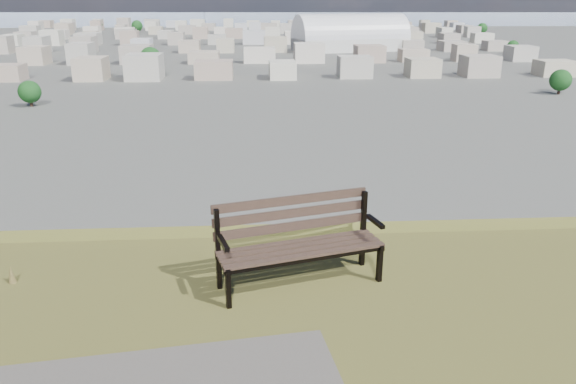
{
  "coord_description": "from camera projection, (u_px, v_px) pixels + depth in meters",
  "views": [
    {
      "loc": [
        -1.42,
        -2.28,
        27.77
      ],
      "look_at": [
        -0.97,
        4.76,
        25.3
      ],
      "focal_mm": 35.0,
      "sensor_mm": 36.0,
      "label": 1
    }
  ],
  "objects": [
    {
      "name": "city_blocks",
      "position": [
        253.0,
        34.0,
        381.77
      ],
      "size": [
        395.0,
        361.0,
        7.0
      ],
      "color": "beige",
      "rests_on": "ground"
    },
    {
      "name": "city_trees",
      "position": [
        206.0,
        40.0,
        308.68
      ],
      "size": [
        406.52,
        387.2,
        9.98
      ],
      "color": "#2F2017",
      "rests_on": "ground"
    },
    {
      "name": "park_bench",
      "position": [
        298.0,
        237.0,
        5.61
      ],
      "size": [
        1.73,
        0.95,
        0.86
      ],
      "rotation": [
        0.0,
        0.0,
        0.27
      ],
      "color": "#443027",
      "rests_on": "hilltop_mesa"
    },
    {
      "name": "bay_water",
      "position": [
        251.0,
        15.0,
        859.11
      ],
      "size": [
        2400.0,
        700.0,
        0.12
      ],
      "primitive_type": "cube",
      "color": "#879BAC",
      "rests_on": "ground"
    },
    {
      "name": "arena",
      "position": [
        350.0,
        39.0,
        299.59
      ],
      "size": [
        63.05,
        37.99,
        24.85
      ],
      "rotation": [
        0.0,
        0.0,
        0.24
      ],
      "color": "silver",
      "rests_on": "ground"
    }
  ]
}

